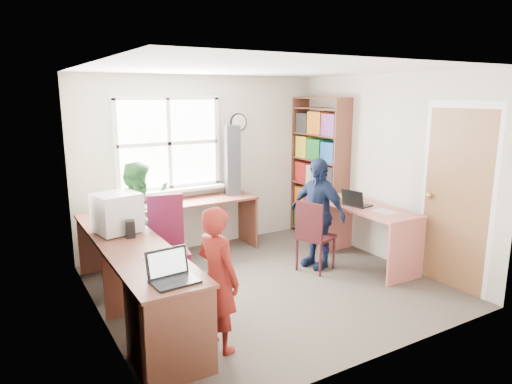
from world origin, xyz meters
TOP-DOWN VIEW (x-y plane):
  - room at (0.01, 0.10)m, footprint 3.64×3.44m
  - l_desk at (-1.31, -0.28)m, footprint 2.38×2.95m
  - right_desk at (1.45, -0.09)m, footprint 0.64×1.32m
  - bookshelf at (1.65, 1.19)m, footprint 0.30×1.02m
  - swivel_chair at (-0.99, 0.47)m, footprint 0.58×0.58m
  - wooden_chair at (0.72, 0.09)m, footprint 0.50×0.50m
  - crt_monitor at (-1.52, 0.46)m, footprint 0.49×0.45m
  - laptop_left at (-1.48, -0.99)m, footprint 0.36×0.31m
  - laptop_right at (1.35, 0.06)m, footprint 0.32×0.36m
  - speaker_a at (-1.46, 0.23)m, footprint 0.10×0.10m
  - speaker_b at (-1.49, 0.90)m, footprint 0.12×0.12m
  - cd_tower at (0.33, 1.46)m, footprint 0.22×0.21m
  - game_box at (1.41, 0.38)m, footprint 0.37×0.37m
  - paper_a at (-1.39, -0.51)m, footprint 0.26×0.35m
  - paper_b at (1.46, -0.33)m, footprint 0.21×0.29m
  - potted_plant at (-0.71, 1.43)m, footprint 0.17×0.15m
  - person_red at (-1.05, -0.89)m, footprint 0.41×0.52m
  - person_green at (-1.14, 0.98)m, footprint 0.81×0.85m
  - person_navy at (0.87, 0.22)m, footprint 0.52×0.87m

SIDE VIEW (x-z plane):
  - l_desk at x=-1.31m, z-range 0.08..0.83m
  - swivel_chair at x=-0.99m, z-range -0.07..0.99m
  - wooden_chair at x=0.72m, z-range 0.04..0.93m
  - right_desk at x=1.45m, z-range 0.17..0.93m
  - person_red at x=-1.05m, z-range 0.00..1.26m
  - person_navy at x=0.87m, z-range 0.00..1.39m
  - person_green at x=-1.14m, z-range 0.00..1.39m
  - paper_a at x=-1.39m, z-range 0.75..0.75m
  - paper_b at x=1.46m, z-range 0.76..0.76m
  - game_box at x=1.41m, z-range 0.76..0.82m
  - laptop_left at x=-1.48m, z-range 0.69..0.92m
  - laptop_right at x=1.35m, z-range 0.70..0.92m
  - speaker_a at x=-1.46m, z-range 0.75..0.92m
  - speaker_b at x=-1.49m, z-range 0.75..0.95m
  - potted_plant at x=-0.71m, z-range 0.75..1.04m
  - crt_monitor at x=-1.52m, z-range 0.75..1.17m
  - bookshelf at x=1.65m, z-range -0.05..2.05m
  - room at x=0.01m, z-range 0.00..2.44m
  - cd_tower at x=0.33m, z-range 0.75..1.73m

